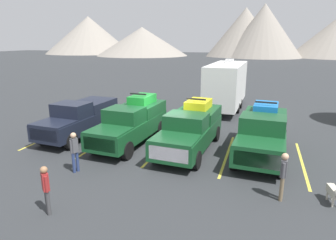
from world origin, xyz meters
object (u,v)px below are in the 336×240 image
at_px(pickup_truck_c, 191,128).
at_px(pickup_truck_d, 263,132).
at_px(pickup_truck_a, 80,118).
at_px(camper_trailer_a, 226,84).
at_px(pickup_truck_b, 132,122).
at_px(person_a, 46,187).
at_px(dog, 335,193).
at_px(person_c, 283,173).
at_px(person_b, 74,150).

relative_size(pickup_truck_c, pickup_truck_d, 1.03).
bearing_deg(pickup_truck_a, camper_trailer_a, 52.67).
relative_size(pickup_truck_b, person_a, 3.56).
distance_m(pickup_truck_c, camper_trailer_a, 9.52).
relative_size(pickup_truck_b, pickup_truck_c, 0.98).
relative_size(pickup_truck_b, dog, 6.09).
bearing_deg(pickup_truck_b, person_a, -87.49).
distance_m(person_a, dog, 9.46).
bearing_deg(dog, pickup_truck_d, 121.71).
distance_m(pickup_truck_b, pickup_truck_d, 6.71).
bearing_deg(pickup_truck_c, dog, -32.18).
height_order(camper_trailer_a, person_c, camper_trailer_a).
xyz_separation_m(pickup_truck_a, pickup_truck_c, (6.58, -0.14, 0.04)).
height_order(pickup_truck_d, dog, pickup_truck_d).
xyz_separation_m(camper_trailer_a, person_b, (-4.49, -13.60, -1.06)).
height_order(camper_trailer_a, person_b, camper_trailer_a).
bearing_deg(pickup_truck_b, dog, -22.22).
bearing_deg(pickup_truck_b, pickup_truck_d, 1.69).
relative_size(pickup_truck_a, person_a, 3.41).
bearing_deg(camper_trailer_a, pickup_truck_a, -127.33).
relative_size(pickup_truck_a, camper_trailer_a, 0.65).
height_order(person_b, person_c, person_b).
relative_size(pickup_truck_d, person_c, 3.35).
relative_size(camper_trailer_a, dog, 8.97).
height_order(person_a, person_b, person_b).
bearing_deg(person_c, camper_trailer_a, 105.31).
height_order(pickup_truck_c, camper_trailer_a, camper_trailer_a).
height_order(pickup_truck_b, camper_trailer_a, camper_trailer_a).
height_order(pickup_truck_a, camper_trailer_a, camper_trailer_a).
bearing_deg(dog, person_b, -177.41).
bearing_deg(camper_trailer_a, person_b, -108.28).
bearing_deg(pickup_truck_c, person_a, -112.58).
relative_size(person_a, dog, 1.71).
height_order(pickup_truck_c, person_b, pickup_truck_c).
xyz_separation_m(person_a, dog, (8.82, 3.39, -0.48)).
relative_size(pickup_truck_d, camper_trailer_a, 0.67).
height_order(pickup_truck_c, dog, pickup_truck_c).
height_order(pickup_truck_b, pickup_truck_d, pickup_truck_b).
bearing_deg(pickup_truck_a, person_b, -58.53).
bearing_deg(person_a, pickup_truck_c, 67.42).
distance_m(pickup_truck_a, person_a, 8.08).
xyz_separation_m(person_c, dog, (1.69, 0.17, -0.53)).
xyz_separation_m(camper_trailer_a, person_c, (3.65, -13.33, -1.07)).
relative_size(camper_trailer_a, person_a, 5.24).
distance_m(pickup_truck_c, dog, 6.97).
relative_size(person_a, person_b, 0.94).
relative_size(person_c, dog, 1.81).
distance_m(pickup_truck_d, person_c, 4.17).
height_order(person_c, dog, person_c).
relative_size(pickup_truck_a, pickup_truck_d, 0.96).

